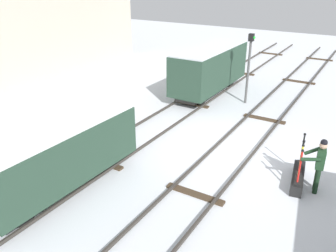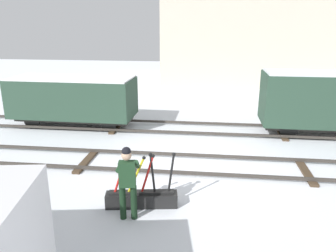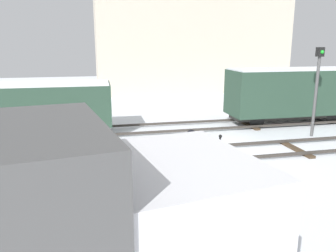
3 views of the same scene
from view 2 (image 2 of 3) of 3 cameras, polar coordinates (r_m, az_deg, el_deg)
ground_plane at (r=10.93m, az=4.08°, el=-6.97°), size 60.00×60.00×0.00m
track_main_line at (r=10.89m, az=4.09°, el=-6.46°), size 44.00×1.94×0.18m
track_siding_near at (r=14.49m, az=4.90°, el=-0.37°), size 44.00×1.94×0.18m
switch_lever_frame at (r=8.68m, az=-4.44°, el=-11.91°), size 1.83×0.63×1.45m
rail_worker at (r=7.88m, az=-6.88°, el=-8.82°), size 0.62×0.69×1.81m
apartment_building at (r=27.32m, az=15.81°, el=17.68°), size 14.90×6.92×9.95m
freight_car_far_end at (r=15.35m, az=-15.80°, el=4.56°), size 5.38×2.19×2.20m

